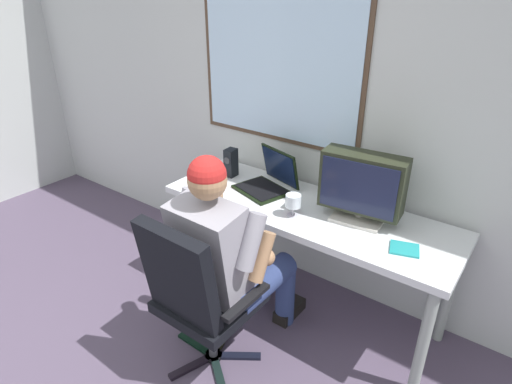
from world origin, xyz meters
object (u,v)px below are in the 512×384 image
at_px(desk, 306,220).
at_px(laptop, 270,179).
at_px(person_seated, 229,253).
at_px(crt_monitor, 362,184).
at_px(desk_speaker, 231,163).
at_px(coffee_mug, 216,181).
at_px(wine_glass, 293,202).
at_px(office_chair, 195,293).
at_px(cd_case, 404,249).

bearing_deg(desk, laptop, 165.56).
bearing_deg(person_seated, laptop, 104.28).
distance_m(person_seated, crt_monitor, 0.82).
height_order(desk, laptop, laptop).
bearing_deg(desk_speaker, laptop, -0.73).
bearing_deg(coffee_mug, desk_speaker, 102.90).
relative_size(person_seated, desk_speaker, 6.36).
bearing_deg(coffee_mug, person_seated, -42.98).
bearing_deg(wine_glass, person_seated, -111.46).
height_order(office_chair, person_seated, person_seated).
distance_m(crt_monitor, laptop, 0.65).
distance_m(desk, crt_monitor, 0.43).
relative_size(laptop, cd_case, 2.28).
bearing_deg(crt_monitor, coffee_mug, -169.00).
bearing_deg(coffee_mug, desk, 11.35).
xyz_separation_m(person_seated, coffee_mug, (-0.43, 0.41, 0.15)).
distance_m(cd_case, coffee_mug, 1.23).
bearing_deg(desk_speaker, cd_case, -8.02).
distance_m(person_seated, wine_glass, 0.47).
distance_m(crt_monitor, wine_glass, 0.39).
relative_size(desk, crt_monitor, 3.86).
bearing_deg(office_chair, crt_monitor, 60.41).
relative_size(crt_monitor, cd_case, 2.68).
bearing_deg(crt_monitor, wine_glass, -149.75).
xyz_separation_m(crt_monitor, laptop, (-0.63, 0.03, -0.15)).
height_order(person_seated, coffee_mug, person_seated).
bearing_deg(desk_speaker, desk, -7.69).
distance_m(desk, cd_case, 0.64).
xyz_separation_m(desk, person_seated, (-0.17, -0.53, -0.02)).
bearing_deg(crt_monitor, desk_speaker, 178.04).
relative_size(crt_monitor, wine_glass, 3.50).
bearing_deg(desk, wine_glass, -96.74).
relative_size(crt_monitor, laptop, 1.17).
bearing_deg(office_chair, wine_glass, 76.40).
xyz_separation_m(desk_speaker, cd_case, (1.28, -0.18, -0.09)).
bearing_deg(desk_speaker, person_seated, -51.86).
xyz_separation_m(laptop, coffee_mug, (-0.28, -0.21, -0.02)).
distance_m(laptop, coffee_mug, 0.35).
relative_size(office_chair, desk_speaker, 4.96).
height_order(laptop, coffee_mug, laptop).
bearing_deg(wine_glass, cd_case, 3.59).
bearing_deg(crt_monitor, laptop, 177.40).
xyz_separation_m(person_seated, crt_monitor, (0.48, 0.58, 0.32)).
distance_m(desk, laptop, 0.37).
bearing_deg(cd_case, desk_speaker, 171.98).
xyz_separation_m(desk, crt_monitor, (0.31, 0.06, 0.30)).
distance_m(person_seated, coffee_mug, 0.61).
bearing_deg(desk, desk_speaker, 172.31).
relative_size(laptop, coffee_mug, 3.90).
distance_m(office_chair, desk_speaker, 1.04).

